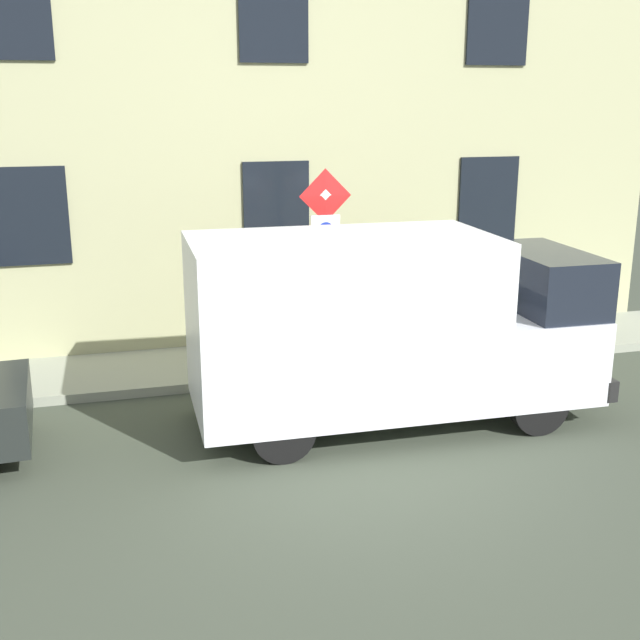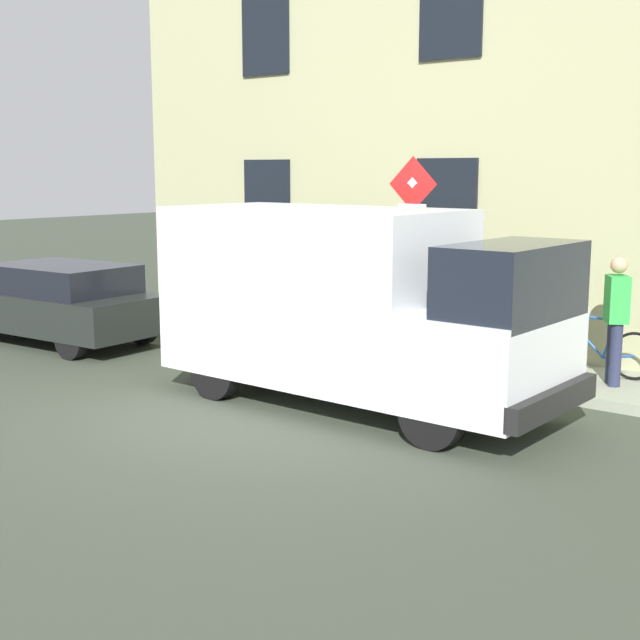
{
  "view_description": "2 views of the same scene",
  "coord_description": "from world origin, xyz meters",
  "px_view_note": "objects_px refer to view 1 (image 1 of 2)",
  "views": [
    {
      "loc": [
        -8.05,
        2.76,
        4.18
      ],
      "look_at": [
        2.47,
        -0.11,
        1.11
      ],
      "focal_mm": 44.82,
      "sensor_mm": 36.0,
      "label": 1
    },
    {
      "loc": [
        -7.53,
        -7.08,
        2.99
      ],
      "look_at": [
        1.93,
        0.31,
        0.91
      ],
      "focal_mm": 49.03,
      "sensor_mm": 36.0,
      "label": 2
    }
  ],
  "objects_px": {
    "sign_post_stacked": "(325,249)",
    "bicycle_blue": "(440,315)",
    "pedestrian": "(474,288)",
    "delivery_van": "(387,324)",
    "bicycle_orange": "(385,320)"
  },
  "relations": [
    {
      "from": "sign_post_stacked",
      "to": "bicycle_blue",
      "type": "bearing_deg",
      "value": -65.29
    },
    {
      "from": "delivery_van",
      "to": "sign_post_stacked",
      "type": "bearing_deg",
      "value": 100.02
    },
    {
      "from": "bicycle_blue",
      "to": "pedestrian",
      "type": "height_order",
      "value": "pedestrian"
    },
    {
      "from": "sign_post_stacked",
      "to": "delivery_van",
      "type": "xyz_separation_m",
      "value": [
        -1.9,
        -0.3,
        -0.66
      ]
    },
    {
      "from": "sign_post_stacked",
      "to": "pedestrian",
      "type": "distance_m",
      "value": 3.0
    },
    {
      "from": "delivery_van",
      "to": "bicycle_blue",
      "type": "bearing_deg",
      "value": 56.33
    },
    {
      "from": "pedestrian",
      "to": "bicycle_blue",
      "type": "bearing_deg",
      "value": -78.96
    },
    {
      "from": "bicycle_orange",
      "to": "pedestrian",
      "type": "height_order",
      "value": "pedestrian"
    },
    {
      "from": "bicycle_orange",
      "to": "pedestrian",
      "type": "xyz_separation_m",
      "value": [
        -0.43,
        -1.41,
        0.56
      ]
    },
    {
      "from": "sign_post_stacked",
      "to": "bicycle_orange",
      "type": "height_order",
      "value": "sign_post_stacked"
    },
    {
      "from": "delivery_van",
      "to": "bicycle_orange",
      "type": "bearing_deg",
      "value": 71.41
    },
    {
      "from": "bicycle_orange",
      "to": "bicycle_blue",
      "type": "bearing_deg",
      "value": 178.83
    },
    {
      "from": "bicycle_blue",
      "to": "pedestrian",
      "type": "relative_size",
      "value": 1.0
    },
    {
      "from": "bicycle_blue",
      "to": "bicycle_orange",
      "type": "height_order",
      "value": "same"
    },
    {
      "from": "bicycle_blue",
      "to": "bicycle_orange",
      "type": "distance_m",
      "value": 1.0
    }
  ]
}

